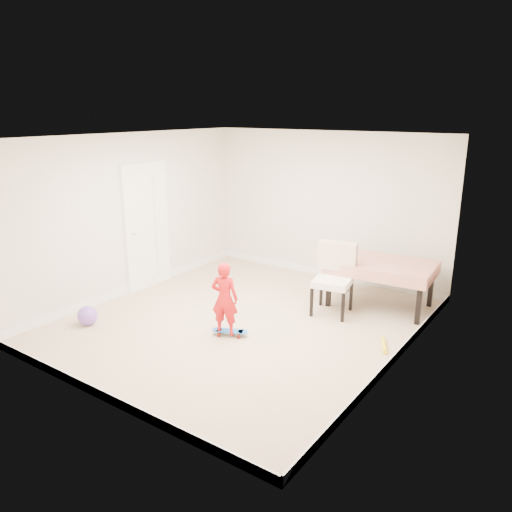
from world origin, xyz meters
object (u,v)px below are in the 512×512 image
Objects in this scene: dining_chair at (333,280)px; child at (225,301)px; balloon at (87,316)px; skateboard at (230,333)px; dining_table at (380,284)px.

child is (-0.82, -1.53, -0.03)m from dining_chair.
child is 3.59× the size of balloon.
skateboard is (-0.77, -1.48, -0.49)m from dining_chair.
skateboard is (-1.25, -2.17, -0.33)m from dining_table.
dining_chair reaches higher than skateboard.
dining_chair is at bearing 37.74° from skateboard.
dining_table is at bearing 35.32° from skateboard.
balloon is at bearing 5.71° from child.
child is at bearing -128.66° from dining_chair.
dining_table is 1.47× the size of dining_chair.
dining_table is 2.52m from skateboard.
dining_table is 4.37m from balloon.
dining_chair reaches higher than child.
skateboard is at bearing 25.40° from balloon.
balloon is (-3.11, -3.05, -0.22)m from dining_table.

